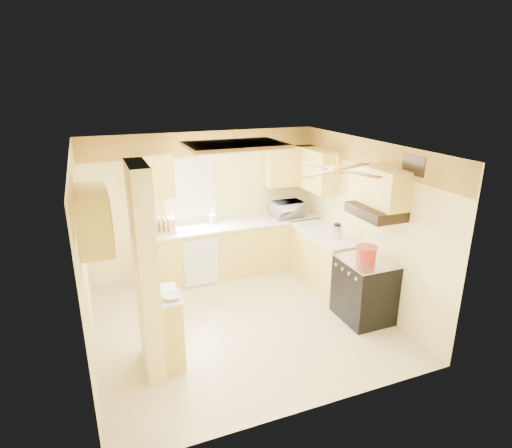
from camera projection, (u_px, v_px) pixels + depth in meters
name	position (u px, v px, depth m)	size (l,w,h in m)	color
floor	(242.00, 321.00, 6.18)	(4.00, 4.00, 0.00)	beige
ceiling	(240.00, 148.00, 5.37)	(4.00, 4.00, 0.00)	white
wall_back	(204.00, 204.00, 7.45)	(4.00, 4.00, 0.00)	#F6E396
wall_front	(309.00, 306.00, 4.11)	(4.00, 4.00, 0.00)	#F6E396
wall_left	(83.00, 263.00, 5.07)	(3.80, 3.80, 0.00)	#F6E396
wall_right	(365.00, 223.00, 6.48)	(3.80, 3.80, 0.00)	#F6E396
wallpaper_border	(202.00, 144.00, 7.09)	(4.00, 0.02, 0.40)	#F2C347
partition_column	(146.00, 273.00, 4.82)	(0.20, 0.70, 2.50)	#F6E396
partition_ledge	(170.00, 330.00, 5.16)	(0.25, 0.55, 0.90)	#DAC556
ledge_top	(167.00, 295.00, 5.00)	(0.28, 0.58, 0.04)	white
lower_cabinets_back	(238.00, 249.00, 7.62)	(3.00, 0.60, 0.90)	#DAC556
lower_cabinets_right	(325.00, 260.00, 7.16)	(0.60, 1.40, 0.90)	#DAC556
countertop_back	(237.00, 224.00, 7.46)	(3.04, 0.64, 0.04)	white
countertop_right	(326.00, 233.00, 7.01)	(0.64, 1.44, 0.04)	white
dishwasher_panel	(201.00, 263.00, 7.09)	(0.58, 0.02, 0.80)	white
window	(189.00, 189.00, 7.25)	(0.92, 0.02, 1.02)	white
upper_cab_back_left	(154.00, 176.00, 6.80)	(0.60, 0.35, 0.70)	#DAC556
upper_cab_back_right	(289.00, 166.00, 7.65)	(0.90, 0.35, 0.70)	#DAC556
upper_cab_right	(316.00, 169.00, 7.32)	(0.35, 1.00, 0.70)	#DAC556
upper_cab_left_wall	(93.00, 219.00, 4.72)	(0.35, 0.75, 0.70)	#DAC556
upper_cab_over_stove	(383.00, 187.00, 5.71)	(0.35, 0.76, 0.52)	#DAC556
stove	(364.00, 289.00, 6.14)	(0.68, 0.77, 0.92)	black
range_hood	(376.00, 211.00, 5.79)	(0.50, 0.76, 0.14)	black
poster_menu	(151.00, 221.00, 4.67)	(0.02, 0.42, 0.57)	black
poster_nashville	(156.00, 275.00, 4.88)	(0.02, 0.42, 0.57)	black
ceiling_light_panel	(235.00, 145.00, 5.86)	(1.35, 0.95, 0.06)	brown
ceiling_fan	(338.00, 169.00, 5.18)	(1.15, 1.15, 0.26)	gold
vent_grate	(414.00, 165.00, 5.34)	(0.02, 0.40, 0.25)	black
microwave	(288.00, 209.00, 7.73)	(0.53, 0.36, 0.29)	white
bowl	(172.00, 296.00, 4.89)	(0.23, 0.23, 0.06)	white
dutch_oven	(366.00, 253.00, 5.97)	(0.30, 0.30, 0.20)	#AA291C
kettle	(337.00, 231.00, 6.71)	(0.16, 0.16, 0.24)	silver
dish_rack	(162.00, 227.00, 6.96)	(0.43, 0.32, 0.25)	#D9B77D
utensil_crock	(213.00, 219.00, 7.42)	(0.12, 0.12, 0.25)	white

